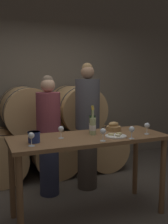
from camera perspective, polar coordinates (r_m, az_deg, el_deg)
ground_plane at (r=3.21m, az=0.98°, el=-21.49°), size 10.00×10.00×0.00m
stone_wall_back at (r=4.76m, az=-8.93°, el=8.01°), size 10.00×0.12×3.20m
barrel_stack at (r=4.31m, az=-6.89°, el=-4.78°), size 2.42×0.90×1.42m
tasting_table at (r=2.91m, az=1.02°, el=-7.76°), size 1.72×0.67×0.92m
person_left at (r=3.47m, az=-7.69°, el=-4.98°), size 0.31×0.31×1.59m
person_right at (r=3.63m, az=0.75°, el=-3.00°), size 0.33×0.33×1.75m
wine_bottle_red at (r=3.01m, az=1.82°, el=-2.59°), size 0.07×0.07×0.32m
wine_bottle_white at (r=2.93m, az=1.91°, el=-3.03°), size 0.07×0.07×0.30m
blue_crock at (r=2.64m, az=-10.83°, el=-5.26°), size 0.13×0.13×0.11m
bread_basket at (r=3.18m, az=6.43°, el=-3.31°), size 0.17×0.17×0.11m
cheese_plate at (r=2.87m, az=6.95°, el=-5.18°), size 0.23×0.23×0.04m
wine_glass_far_left at (r=2.50m, az=-11.42°, el=-5.18°), size 0.06×0.06×0.13m
wine_glass_left at (r=2.77m, az=-5.03°, el=-3.81°), size 0.06×0.06×0.13m
wine_glass_center at (r=2.65m, az=4.17°, el=-4.33°), size 0.06×0.06×0.13m
wine_glass_right at (r=2.79m, az=10.36°, el=-3.84°), size 0.06×0.06×0.13m
wine_glass_far_right at (r=3.04m, az=13.56°, el=-2.96°), size 0.06×0.06×0.13m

